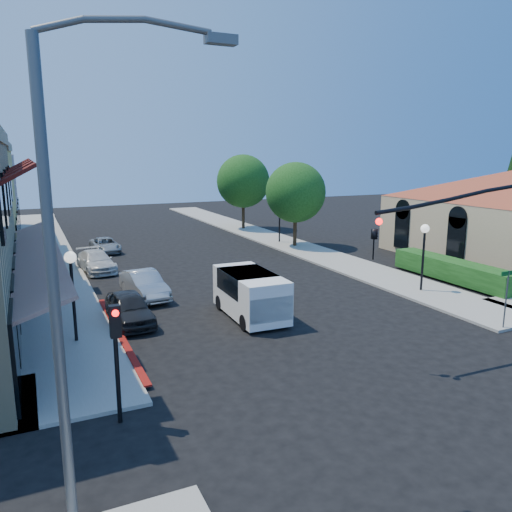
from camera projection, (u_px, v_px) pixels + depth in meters
name	position (u px, v px, depth m)	size (l,w,h in m)	color
ground	(393.00, 388.00, 15.37)	(120.00, 120.00, 0.00)	black
sidewalk_left	(47.00, 253.00, 35.77)	(3.50, 50.00, 0.12)	gray
sidewalk_right	(266.00, 237.00, 42.96)	(3.50, 50.00, 0.12)	gray
curb_red_strip	(120.00, 337.00, 19.65)	(0.25, 10.00, 0.06)	maroon
hedge	(452.00, 281.00, 28.18)	(1.40, 8.00, 1.10)	#164313
street_tree_a	(296.00, 192.00, 37.70)	(4.56, 4.56, 6.48)	black
street_tree_b	(243.00, 181.00, 46.52)	(4.94, 4.94, 7.02)	black
signal_mast_arm	(499.00, 237.00, 18.28)	(8.01, 0.39, 6.00)	black
secondary_signal	(116.00, 342.00, 12.87)	(0.28, 0.42, 3.32)	black
cobra_streetlight	(73.00, 259.00, 8.77)	(3.60, 0.25, 9.31)	#595B5E
street_name_sign	(507.00, 290.00, 20.07)	(0.80, 0.06, 2.50)	#595B5E
lamppost_left_near	(71.00, 274.00, 18.44)	(0.44, 0.44, 3.57)	black
lamppost_left_far	(51.00, 225.00, 30.89)	(0.44, 0.44, 3.57)	black
lamppost_right_near	(424.00, 241.00, 25.43)	(0.44, 0.44, 3.57)	black
lamppost_right_far	(280.00, 209.00, 39.65)	(0.44, 0.44, 3.57)	black
white_van	(251.00, 292.00, 21.80)	(2.09, 4.54, 1.99)	white
parked_car_a	(129.00, 308.00, 21.11)	(1.58, 3.93, 1.34)	black
parked_car_b	(144.00, 285.00, 24.83)	(1.43, 4.09, 1.35)	#ABAEB0
parked_car_c	(96.00, 261.00, 30.48)	(1.74, 4.27, 1.24)	silver
parked_car_d	(105.00, 245.00, 36.41)	(1.74, 3.78, 1.05)	#999C9D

